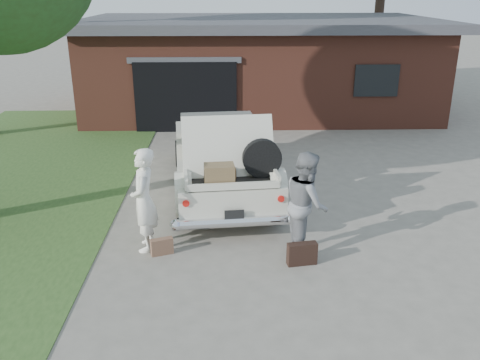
{
  "coord_description": "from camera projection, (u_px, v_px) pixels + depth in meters",
  "views": [
    {
      "loc": [
        -0.24,
        -7.9,
        4.33
      ],
      "look_at": [
        0.0,
        0.6,
        1.1
      ],
      "focal_mm": 38.0,
      "sensor_mm": 36.0,
      "label": 1
    }
  ],
  "objects": [
    {
      "name": "suitcase_right",
      "position": [
        302.0,
        254.0,
        8.42
      ],
      "size": [
        0.52,
        0.24,
        0.38
      ],
      "primitive_type": "cube",
      "rotation": [
        0.0,
        0.0,
        0.17
      ],
      "color": "black",
      "rests_on": "ground"
    },
    {
      "name": "woman_left",
      "position": [
        144.0,
        200.0,
        8.7
      ],
      "size": [
        0.47,
        0.69,
        1.84
      ],
      "primitive_type": "imported",
      "rotation": [
        0.0,
        0.0,
        -1.52
      ],
      "color": "white",
      "rests_on": "ground"
    },
    {
      "name": "woman_right",
      "position": [
        306.0,
        203.0,
        8.6
      ],
      "size": [
        0.76,
        0.94,
        1.82
      ],
      "primitive_type": "imported",
      "rotation": [
        0.0,
        0.0,
        1.66
      ],
      "color": "gray",
      "rests_on": "ground"
    },
    {
      "name": "sedan",
      "position": [
        221.0,
        158.0,
        11.32
      ],
      "size": [
        2.53,
        5.47,
        2.07
      ],
      "rotation": [
        0.0,
        0.0,
        0.1
      ],
      "color": "beige",
      "rests_on": "ground"
    },
    {
      "name": "ground",
      "position": [
        241.0,
        250.0,
        8.92
      ],
      "size": [
        90.0,
        90.0,
        0.0
      ],
      "primitive_type": "plane",
      "color": "gray",
      "rests_on": "ground"
    },
    {
      "name": "house",
      "position": [
        258.0,
        63.0,
        19.08
      ],
      "size": [
        12.8,
        7.8,
        3.3
      ],
      "color": "brown",
      "rests_on": "ground"
    },
    {
      "name": "suitcase_left",
      "position": [
        162.0,
        247.0,
        8.75
      ],
      "size": [
        0.4,
        0.24,
        0.3
      ],
      "primitive_type": "cube",
      "rotation": [
        0.0,
        0.0,
        0.34
      ],
      "color": "brown",
      "rests_on": "ground"
    }
  ]
}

